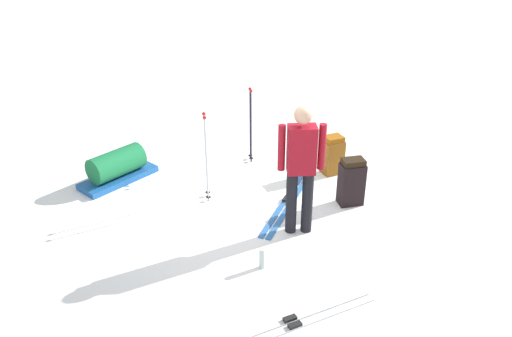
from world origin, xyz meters
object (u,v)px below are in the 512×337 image
at_px(backpack_bright, 351,182).
at_px(gear_sled, 117,167).
at_px(skier_standing, 301,164).
at_px(ski_poles_planted_far, 251,121).
at_px(ski_pair_near, 292,323).
at_px(ski_pair_far, 289,201).
at_px(backpack_large_dark, 332,155).
at_px(thermos_bottle, 262,258).
at_px(ski_poles_planted_near, 206,153).

bearing_deg(backpack_bright, gear_sled, -93.32).
relative_size(skier_standing, gear_sled, 1.38).
bearing_deg(ski_poles_planted_far, ski_pair_near, 14.70).
bearing_deg(gear_sled, skier_standing, 70.68).
bearing_deg(skier_standing, ski_pair_far, -166.19).
bearing_deg(gear_sled, ski_poles_planted_far, 116.71).
distance_m(skier_standing, ski_pair_near, 1.91).
bearing_deg(ski_pair_far, backpack_large_dark, 148.69).
relative_size(ski_pair_near, ski_pair_far, 0.86).
distance_m(ski_pair_far, backpack_large_dark, 1.17).
height_order(skier_standing, backpack_large_dark, skier_standing).
bearing_deg(ski_pair_near, thermos_bottle, -154.18).
height_order(ski_pair_near, gear_sled, gear_sled).
bearing_deg(gear_sled, ski_pair_near, 47.03).
distance_m(backpack_large_dark, ski_poles_planted_near, 2.06).
bearing_deg(ski_pair_far, thermos_bottle, -7.21).
xyz_separation_m(ski_pair_far, gear_sled, (-0.27, -2.62, 0.21)).
bearing_deg(ski_pair_near, backpack_large_dark, 173.70).
xyz_separation_m(ski_pair_far, thermos_bottle, (1.52, -0.19, 0.12)).
bearing_deg(ski_pair_far, ski_poles_planted_near, -86.55).
bearing_deg(skier_standing, ski_pair_near, 1.59).
bearing_deg(gear_sled, thermos_bottle, 53.54).
bearing_deg(skier_standing, backpack_bright, 139.04).
distance_m(ski_poles_planted_near, ski_poles_planted_far, 1.36).
bearing_deg(ski_poles_planted_near, skier_standing, 64.32).
xyz_separation_m(skier_standing, backpack_large_dark, (-1.67, 0.41, -0.65)).
height_order(ski_pair_near, thermos_bottle, thermos_bottle).
bearing_deg(backpack_large_dark, gear_sled, -77.77).
height_order(skier_standing, ski_poles_planted_near, skier_standing).
height_order(ski_poles_planted_far, gear_sled, ski_poles_planted_far).
bearing_deg(ski_pair_far, skier_standing, 13.81).
xyz_separation_m(ski_pair_near, backpack_large_dark, (-3.34, 0.37, 0.29)).
bearing_deg(ski_poles_planted_near, ski_poles_planted_far, 161.79).
distance_m(ski_pair_near, gear_sled, 3.88).
relative_size(ski_pair_far, ski_poles_planted_near, 1.52).
xyz_separation_m(ski_poles_planted_far, thermos_bottle, (2.74, 0.53, -0.56)).
distance_m(ski_pair_far, backpack_bright, 0.91).
height_order(ski_pair_far, gear_sled, gear_sled).
xyz_separation_m(ski_pair_far, ski_poles_planted_far, (-1.23, -0.72, 0.67)).
bearing_deg(backpack_bright, thermos_bottle, -33.19).
xyz_separation_m(backpack_large_dark, backpack_bright, (0.90, 0.26, 0.03)).
bearing_deg(skier_standing, gear_sled, -109.32).
height_order(ski_pair_far, thermos_bottle, thermos_bottle).
distance_m(ski_pair_near, backpack_large_dark, 3.37).
bearing_deg(ski_pair_far, backpack_bright, 94.84).
bearing_deg(backpack_bright, backpack_large_dark, -163.84).
distance_m(ski_poles_planted_far, gear_sled, 2.17).
relative_size(backpack_large_dark, thermos_bottle, 2.37).
distance_m(gear_sled, thermos_bottle, 3.02).
distance_m(ski_pair_far, thermos_bottle, 1.53).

